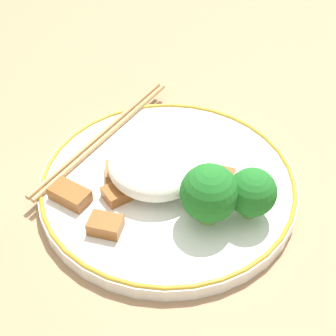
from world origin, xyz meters
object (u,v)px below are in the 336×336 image
object	(u,v)px
broccoli_back_left	(209,194)
broccoli_back_center	(252,193)
plate	(168,186)
chopsticks	(103,136)

from	to	relation	value
broccoli_back_left	broccoli_back_center	xyz separation A→B (m)	(0.04, 0.01, -0.00)
broccoli_back_left	broccoli_back_center	size ratio (longest dim) A/B	1.15
plate	broccoli_back_left	world-z (taller)	broccoli_back_left
plate	chopsticks	world-z (taller)	chopsticks
plate	broccoli_back_center	xyz separation A→B (m)	(0.09, -0.03, 0.04)
chopsticks	plate	bearing A→B (deg)	-31.05
broccoli_back_center	chopsticks	size ratio (longest dim) A/B	0.25
broccoli_back_center	plate	bearing A→B (deg)	163.27
broccoli_back_left	broccoli_back_center	bearing A→B (deg)	19.11
plate	chopsticks	distance (m)	0.10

